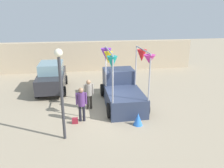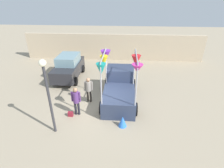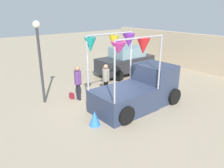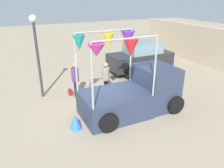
{
  "view_description": "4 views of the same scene",
  "coord_description": "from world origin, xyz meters",
  "px_view_note": "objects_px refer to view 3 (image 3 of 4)",
  "views": [
    {
      "loc": [
        -1.46,
        -10.56,
        5.1
      ],
      "look_at": [
        0.27,
        0.35,
        1.43
      ],
      "focal_mm": 35.0,
      "sensor_mm": 36.0,
      "label": 1
    },
    {
      "loc": [
        1.17,
        -8.8,
        6.17
      ],
      "look_at": [
        0.5,
        0.32,
        1.42
      ],
      "focal_mm": 28.0,
      "sensor_mm": 36.0,
      "label": 2
    },
    {
      "loc": [
        7.44,
        -5.85,
        4.28
      ],
      "look_at": [
        0.34,
        -0.13,
        1.13
      ],
      "focal_mm": 35.0,
      "sensor_mm": 36.0,
      "label": 3
    },
    {
      "loc": [
        7.92,
        -3.45,
        4.6
      ],
      "look_at": [
        0.62,
        0.08,
        1.25
      ],
      "focal_mm": 35.0,
      "sensor_mm": 36.0,
      "label": 4
    }
  ],
  "objects_px": {
    "person_customer": "(78,80)",
    "person_vendor": "(106,77)",
    "folded_kite_bundle_azure": "(95,118)",
    "parked_car": "(126,61)",
    "vendor_truck": "(140,87)",
    "handbag": "(72,96)",
    "street_lamp": "(39,51)"
  },
  "relations": [
    {
      "from": "parked_car",
      "to": "folded_kite_bundle_azure",
      "type": "xyz_separation_m",
      "value": [
        4.44,
        -5.62,
        -0.64
      ]
    },
    {
      "from": "person_vendor",
      "to": "handbag",
      "type": "relative_size",
      "value": 5.94
    },
    {
      "from": "vendor_truck",
      "to": "parked_car",
      "type": "height_order",
      "value": "vendor_truck"
    },
    {
      "from": "person_vendor",
      "to": "street_lamp",
      "type": "xyz_separation_m",
      "value": [
        -1.2,
        -2.83,
        1.49
      ]
    },
    {
      "from": "parked_car",
      "to": "person_customer",
      "type": "height_order",
      "value": "parked_car"
    },
    {
      "from": "person_customer",
      "to": "handbag",
      "type": "distance_m",
      "value": 0.99
    },
    {
      "from": "handbag",
      "to": "street_lamp",
      "type": "xyz_separation_m",
      "value": [
        -0.42,
        -1.25,
        2.36
      ]
    },
    {
      "from": "person_vendor",
      "to": "folded_kite_bundle_azure",
      "type": "bearing_deg",
      "value": -45.5
    },
    {
      "from": "vendor_truck",
      "to": "person_vendor",
      "type": "xyz_separation_m",
      "value": [
        -1.89,
        -0.51,
        0.1
      ]
    },
    {
      "from": "vendor_truck",
      "to": "folded_kite_bundle_azure",
      "type": "relative_size",
      "value": 6.95
    },
    {
      "from": "parked_car",
      "to": "person_vendor",
      "type": "height_order",
      "value": "parked_car"
    },
    {
      "from": "person_customer",
      "to": "person_vendor",
      "type": "height_order",
      "value": "person_customer"
    },
    {
      "from": "vendor_truck",
      "to": "person_vendor",
      "type": "relative_size",
      "value": 2.51
    },
    {
      "from": "parked_car",
      "to": "person_vendor",
      "type": "bearing_deg",
      "value": -56.34
    },
    {
      "from": "parked_car",
      "to": "handbag",
      "type": "distance_m",
      "value": 5.29
    },
    {
      "from": "person_customer",
      "to": "street_lamp",
      "type": "xyz_separation_m",
      "value": [
        -0.77,
        -1.45,
        1.45
      ]
    },
    {
      "from": "vendor_truck",
      "to": "person_vendor",
      "type": "bearing_deg",
      "value": -164.78
    },
    {
      "from": "street_lamp",
      "to": "person_vendor",
      "type": "bearing_deg",
      "value": 67.04
    },
    {
      "from": "parked_car",
      "to": "street_lamp",
      "type": "bearing_deg",
      "value": -80.16
    },
    {
      "from": "person_customer",
      "to": "person_vendor",
      "type": "bearing_deg",
      "value": 72.85
    },
    {
      "from": "folded_kite_bundle_azure",
      "to": "vendor_truck",
      "type": "bearing_deg",
      "value": 95.7
    },
    {
      "from": "person_customer",
      "to": "vendor_truck",
      "type": "bearing_deg",
      "value": 39.27
    },
    {
      "from": "street_lamp",
      "to": "folded_kite_bundle_azure",
      "type": "bearing_deg",
      "value": 10.63
    },
    {
      "from": "handbag",
      "to": "folded_kite_bundle_azure",
      "type": "bearing_deg",
      "value": -11.91
    },
    {
      "from": "handbag",
      "to": "parked_car",
      "type": "bearing_deg",
      "value": 106.76
    },
    {
      "from": "vendor_truck",
      "to": "person_customer",
      "type": "xyz_separation_m",
      "value": [
        -2.31,
        -1.89,
        0.14
      ]
    },
    {
      "from": "folded_kite_bundle_azure",
      "to": "street_lamp",
      "type": "bearing_deg",
      "value": -169.37
    },
    {
      "from": "person_vendor",
      "to": "folded_kite_bundle_azure",
      "type": "relative_size",
      "value": 2.77
    },
    {
      "from": "parked_car",
      "to": "handbag",
      "type": "relative_size",
      "value": 14.29
    },
    {
      "from": "person_vendor",
      "to": "handbag",
      "type": "xyz_separation_m",
      "value": [
        -0.78,
        -1.58,
        -0.86
      ]
    },
    {
      "from": "person_vendor",
      "to": "street_lamp",
      "type": "distance_m",
      "value": 3.41
    },
    {
      "from": "parked_car",
      "to": "handbag",
      "type": "bearing_deg",
      "value": -73.24
    }
  ]
}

